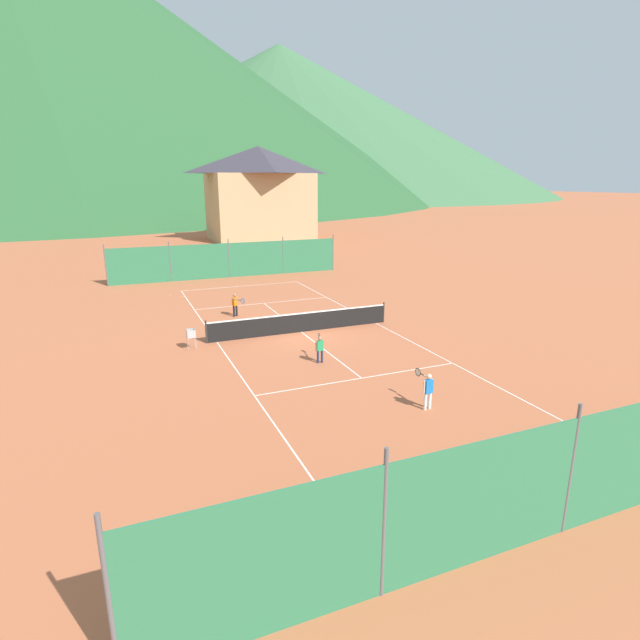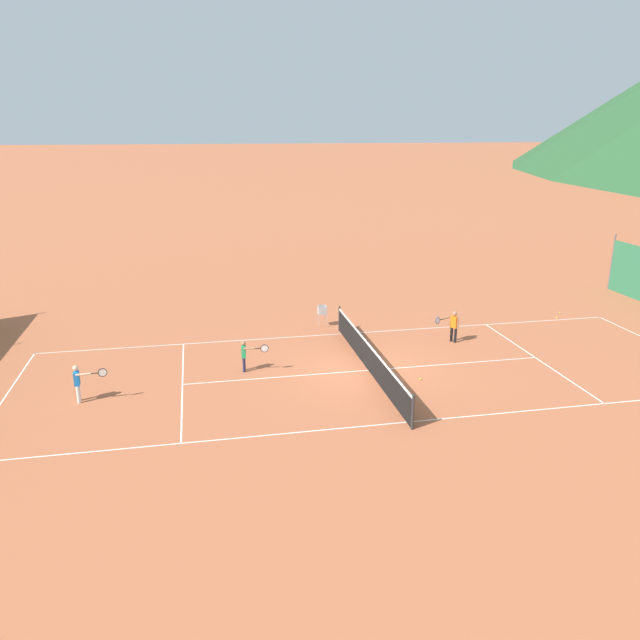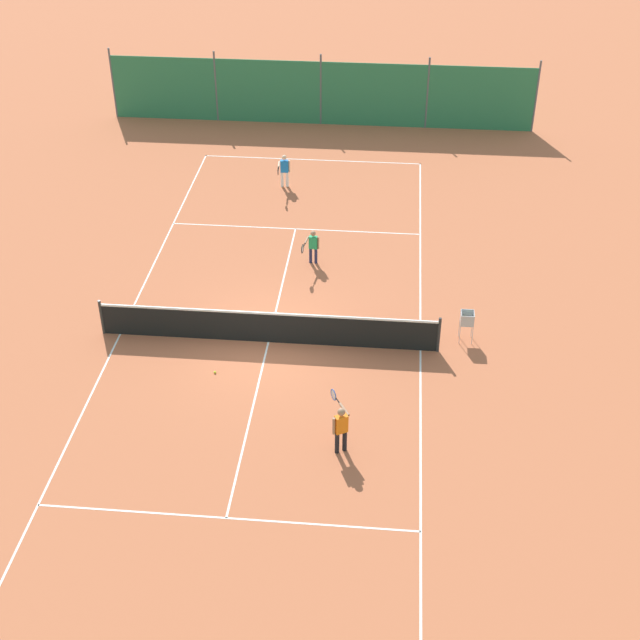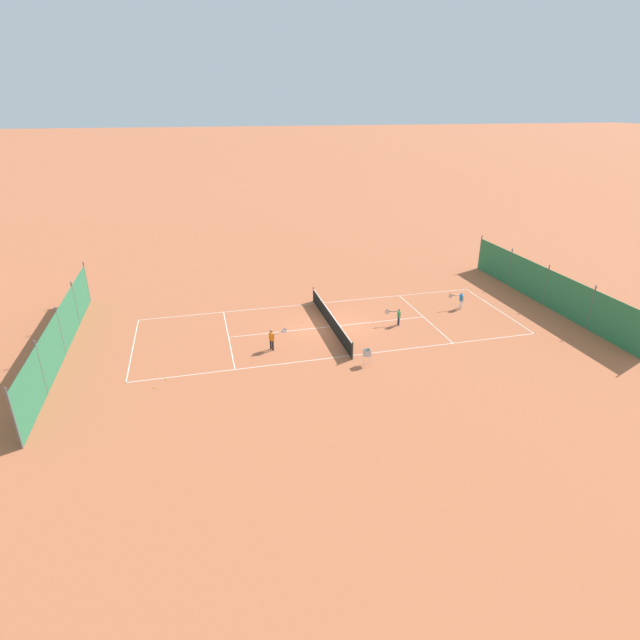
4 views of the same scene
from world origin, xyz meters
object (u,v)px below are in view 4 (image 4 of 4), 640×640
object	(u,v)px
tennis_ball_by_net_left	(155,387)
tennis_ball_by_net_right	(303,321)
player_near_baseline	(398,315)
tennis_net	(330,319)
player_far_baseline	(272,338)
player_near_service	(461,299)
ball_hopper	(367,354)
tennis_ball_service_box	(166,379)

from	to	relation	value
tennis_ball_by_net_left	tennis_ball_by_net_right	bearing A→B (deg)	-55.46
tennis_ball_by_net_right	player_near_baseline	bearing A→B (deg)	-108.91
tennis_net	player_far_baseline	bearing A→B (deg)	118.92
tennis_ball_by_net_right	player_near_service	bearing A→B (deg)	-92.24
tennis_net	player_near_baseline	bearing A→B (deg)	-100.44
tennis_net	player_near_baseline	xyz separation A→B (m)	(-0.78, -4.23, 0.15)
player_near_baseline	ball_hopper	xyz separation A→B (m)	(-4.52, 3.66, 0.00)
ball_hopper	tennis_net	bearing A→B (deg)	6.18
tennis_ball_by_net_right	ball_hopper	world-z (taller)	ball_hopper
tennis_ball_service_box	player_near_baseline	bearing A→B (deg)	-75.97
player_far_baseline	tennis_ball_by_net_left	bearing A→B (deg)	113.22
tennis_net	tennis_ball_by_net_left	xyz separation A→B (m)	(-4.99, 10.46, -0.47)
player_near_service	tennis_ball_service_box	size ratio (longest dim) A/B	18.29
player_near_service	player_far_baseline	world-z (taller)	player_far_baseline
player_near_service	tennis_ball_by_net_right	size ratio (longest dim) A/B	18.29
player_near_baseline	tennis_ball_by_net_left	size ratio (longest dim) A/B	16.79
player_near_baseline	ball_hopper	bearing A→B (deg)	141.02
player_far_baseline	tennis_ball_service_box	world-z (taller)	player_far_baseline
player_far_baseline	tennis_ball_service_box	size ratio (longest dim) A/B	19.16
player_far_baseline	ball_hopper	bearing A→B (deg)	-123.35
tennis_net	tennis_ball_service_box	world-z (taller)	tennis_net
tennis_ball_by_net_left	player_near_baseline	bearing A→B (deg)	-74.01
tennis_net	player_far_baseline	size ratio (longest dim) A/B	7.26
player_far_baseline	player_near_baseline	distance (m)	8.43
player_far_baseline	tennis_ball_service_box	distance (m)	6.24
tennis_ball_service_box	player_near_service	bearing A→B (deg)	-75.35
tennis_ball_service_box	tennis_ball_by_net_right	size ratio (longest dim) A/B	1.00
tennis_ball_by_net_left	tennis_ball_service_box	size ratio (longest dim) A/B	1.00
tennis_net	tennis_ball_by_net_right	distance (m)	1.96
player_near_baseline	tennis_ball_service_box	world-z (taller)	player_near_baseline
tennis_net	tennis_ball_service_box	distance (m)	10.82
player_near_service	tennis_ball_by_net_left	world-z (taller)	player_near_service
tennis_net	player_far_baseline	world-z (taller)	player_far_baseline
player_near_baseline	tennis_ball_by_net_left	distance (m)	15.30
player_near_service	player_near_baseline	world-z (taller)	player_near_service
player_near_service	player_far_baseline	bearing A→B (deg)	102.49
tennis_net	tennis_ball_by_net_left	bearing A→B (deg)	115.50
player_far_baseline	tennis_ball_by_net_right	distance (m)	4.34
tennis_ball_by_net_left	tennis_ball_service_box	bearing A→B (deg)	-39.07
player_near_service	player_near_baseline	size ratio (longest dim) A/B	1.09
tennis_ball_service_box	ball_hopper	xyz separation A→B (m)	(-0.98, -10.49, 0.62)
tennis_net	player_near_baseline	world-z (taller)	player_near_baseline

